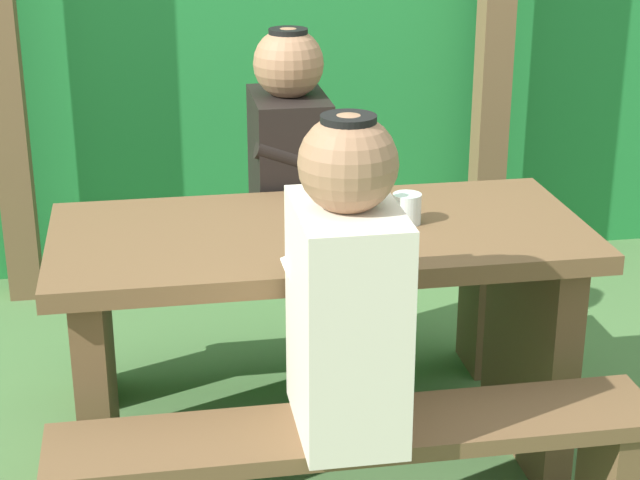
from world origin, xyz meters
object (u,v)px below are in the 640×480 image
object	(u,v)px
bench_far	(293,292)
person_black_coat	(290,156)
picnic_table	(320,308)
bench_near	(358,470)
drinking_glass	(407,208)
bottle_left	(340,201)
person_white_shirt	(347,290)

from	to	relation	value
bench_far	person_black_coat	xyz separation A→B (m)	(-0.01, -0.00, 0.45)
picnic_table	bench_near	bearing A→B (deg)	-90.00
picnic_table	drinking_glass	size ratio (longest dim) A/B	17.36
person_black_coat	bottle_left	world-z (taller)	person_black_coat
bench_far	person_black_coat	size ratio (longest dim) A/B	1.95
person_black_coat	bench_far	bearing A→B (deg)	27.71
person_black_coat	drinking_glass	distance (m)	0.56
bench_far	drinking_glass	bearing A→B (deg)	-65.77
bench_near	drinking_glass	size ratio (longest dim) A/B	17.36
person_black_coat	bench_near	bearing A→B (deg)	-89.65
picnic_table	bottle_left	size ratio (longest dim) A/B	5.66
drinking_glass	picnic_table	bearing A→B (deg)	-179.88
person_white_shirt	bottle_left	world-z (taller)	person_white_shirt
person_white_shirt	person_black_coat	distance (m)	1.03
bench_near	bottle_left	size ratio (longest dim) A/B	5.66
bench_near	bottle_left	xyz separation A→B (m)	(0.04, 0.44, 0.51)
bench_near	bottle_left	distance (m)	0.67
bench_far	picnic_table	bearing A→B (deg)	-90.00
bench_near	person_white_shirt	distance (m)	0.46
picnic_table	bench_near	distance (m)	0.55
bench_near	drinking_glass	bearing A→B (deg)	65.81
bench_far	person_white_shirt	world-z (taller)	person_white_shirt
person_white_shirt	picnic_table	bearing A→B (deg)	86.68
bench_far	bottle_left	distance (m)	0.78
drinking_glass	bottle_left	world-z (taller)	bottle_left
picnic_table	person_white_shirt	xyz separation A→B (m)	(-0.03, -0.51, 0.28)
picnic_table	bench_far	xyz separation A→B (m)	(0.00, 0.52, -0.18)
bench_far	bottle_left	xyz separation A→B (m)	(0.04, -0.60, 0.51)
picnic_table	person_white_shirt	bearing A→B (deg)	-93.32
picnic_table	bottle_left	bearing A→B (deg)	-64.84
person_white_shirt	person_black_coat	world-z (taller)	same
bench_far	bottle_left	bearing A→B (deg)	-86.42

